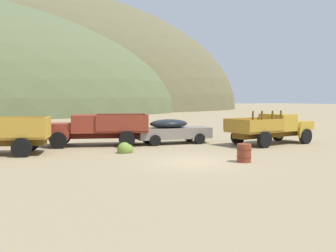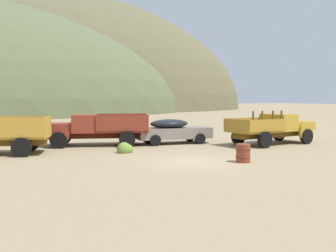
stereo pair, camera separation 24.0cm
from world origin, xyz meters
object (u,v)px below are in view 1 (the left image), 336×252
truck_rust_red (87,129)px  truck_mustard (276,128)px  car_primer_gray (175,131)px  oil_drum_spare (244,153)px

truck_rust_red → truck_mustard: (10.97, -4.54, -0.02)m
truck_rust_red → truck_mustard: bearing=177.5°
car_primer_gray → truck_mustard: truck_mustard is taller
truck_rust_red → truck_mustard: 11.87m
oil_drum_spare → truck_mustard: bearing=36.1°
truck_rust_red → oil_drum_spare: truck_rust_red is taller
truck_rust_red → oil_drum_spare: bearing=136.0°
truck_mustard → oil_drum_spare: (-6.46, -4.71, -0.59)m
car_primer_gray → oil_drum_spare: (-0.80, -7.84, -0.40)m
oil_drum_spare → truck_rust_red: bearing=116.0°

